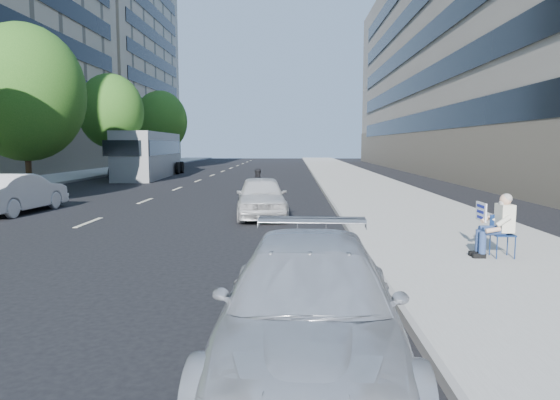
{
  "coord_description": "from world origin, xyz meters",
  "views": [
    {
      "loc": [
        -0.1,
        -7.27,
        2.44
      ],
      "look_at": [
        -0.36,
        2.45,
        1.35
      ],
      "focal_mm": 32.0,
      "sensor_mm": 36.0,
      "label": 1
    }
  ],
  "objects_px": {
    "white_sedan_mid": "(17,193)",
    "bus": "(150,155)",
    "parked_sedan": "(310,306)",
    "motorcycle": "(259,187)",
    "white_sedan_near": "(261,197)",
    "seated_protester": "(497,222)"
  },
  "relations": [
    {
      "from": "white_sedan_mid",
      "to": "bus",
      "type": "xyz_separation_m",
      "value": [
        -0.84,
        19.54,
        0.93
      ]
    },
    {
      "from": "parked_sedan",
      "to": "bus",
      "type": "bearing_deg",
      "value": 111.53
    },
    {
      "from": "motorcycle",
      "to": "bus",
      "type": "xyz_separation_m",
      "value": [
        -9.23,
        15.96,
        1.0
      ]
    },
    {
      "from": "white_sedan_mid",
      "to": "motorcycle",
      "type": "xyz_separation_m",
      "value": [
        8.39,
        3.57,
        -0.07
      ]
    },
    {
      "from": "white_sedan_mid",
      "to": "white_sedan_near",
      "type": "bearing_deg",
      "value": 179.2
    },
    {
      "from": "motorcycle",
      "to": "bus",
      "type": "distance_m",
      "value": 18.47
    },
    {
      "from": "seated_protester",
      "to": "white_sedan_mid",
      "type": "bearing_deg",
      "value": 152.37
    },
    {
      "from": "white_sedan_near",
      "to": "white_sedan_mid",
      "type": "bearing_deg",
      "value": 169.63
    },
    {
      "from": "parked_sedan",
      "to": "white_sedan_near",
      "type": "xyz_separation_m",
      "value": [
        -1.25,
        11.38,
        -0.0
      ]
    },
    {
      "from": "seated_protester",
      "to": "motorcycle",
      "type": "xyz_separation_m",
      "value": [
        -5.62,
        10.91,
        -0.24
      ]
    },
    {
      "from": "parked_sedan",
      "to": "white_sedan_near",
      "type": "relative_size",
      "value": 1.18
    },
    {
      "from": "parked_sedan",
      "to": "bus",
      "type": "distance_m",
      "value": 33.56
    },
    {
      "from": "white_sedan_mid",
      "to": "motorcycle",
      "type": "relative_size",
      "value": 2.1
    },
    {
      "from": "parked_sedan",
      "to": "white_sedan_mid",
      "type": "distance_m",
      "value": 15.79
    },
    {
      "from": "white_sedan_near",
      "to": "white_sedan_mid",
      "type": "height_order",
      "value": "white_sedan_mid"
    },
    {
      "from": "white_sedan_near",
      "to": "parked_sedan",
      "type": "bearing_deg",
      "value": -88.82
    },
    {
      "from": "parked_sedan",
      "to": "white_sedan_mid",
      "type": "height_order",
      "value": "white_sedan_mid"
    },
    {
      "from": "white_sedan_near",
      "to": "motorcycle",
      "type": "distance_m",
      "value": 4.4
    },
    {
      "from": "white_sedan_near",
      "to": "motorcycle",
      "type": "height_order",
      "value": "motorcycle"
    },
    {
      "from": "bus",
      "to": "seated_protester",
      "type": "bearing_deg",
      "value": -64.62
    },
    {
      "from": "white_sedan_near",
      "to": "white_sedan_mid",
      "type": "distance_m",
      "value": 8.83
    },
    {
      "from": "parked_sedan",
      "to": "white_sedan_near",
      "type": "height_order",
      "value": "parked_sedan"
    }
  ]
}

